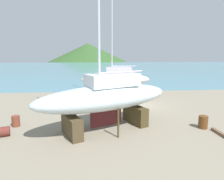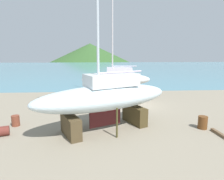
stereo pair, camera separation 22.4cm
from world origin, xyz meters
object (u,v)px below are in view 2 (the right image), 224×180
object	(u,v)px
sailboat_mid_port	(116,79)
sailboat_small_center	(106,97)
worker	(117,82)
barrel_tipped_right	(2,131)
barrel_by_slipway	(16,121)
barrel_tipped_center	(203,122)

from	to	relation	value
sailboat_mid_port	sailboat_small_center	world-z (taller)	sailboat_small_center
worker	barrel_tipped_right	bearing A→B (deg)	107.06
sailboat_small_center	barrel_tipped_right	size ratio (longest dim) A/B	19.66
sailboat_mid_port	sailboat_small_center	distance (m)	10.49
barrel_tipped_right	barrel_by_slipway	bearing A→B (deg)	84.89
barrel_tipped_right	barrel_tipped_center	size ratio (longest dim) A/B	0.96
sailboat_mid_port	barrel_by_slipway	bearing A→B (deg)	51.88
sailboat_mid_port	worker	xyz separation A→B (m)	(0.58, 5.08, -1.12)
sailboat_mid_port	barrel_by_slipway	distance (m)	12.45
barrel_tipped_right	sailboat_small_center	bearing A→B (deg)	6.35
worker	barrel_tipped_right	distance (m)	18.42
sailboat_small_center	barrel_tipped_center	distance (m)	6.95
barrel_by_slipway	sailboat_mid_port	bearing A→B (deg)	49.21
sailboat_mid_port	barrel_tipped_right	xyz separation A→B (m)	(-8.22, -11.09, -1.73)
sailboat_mid_port	worker	size ratio (longest dim) A/B	7.43
sailboat_mid_port	barrel_by_slipway	world-z (taller)	sailboat_mid_port
barrel_tipped_right	barrel_tipped_center	distance (m)	13.30
sailboat_small_center	barrel_tipped_center	bearing A→B (deg)	151.91
worker	barrel_by_slipway	xyz separation A→B (m)	(-8.64, -14.42, -0.53)
sailboat_mid_port	barrel_tipped_center	bearing A→B (deg)	117.95
barrel_tipped_right	barrel_by_slipway	distance (m)	1.76
sailboat_small_center	barrel_tipped_right	xyz separation A→B (m)	(-6.60, -0.73, -1.96)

